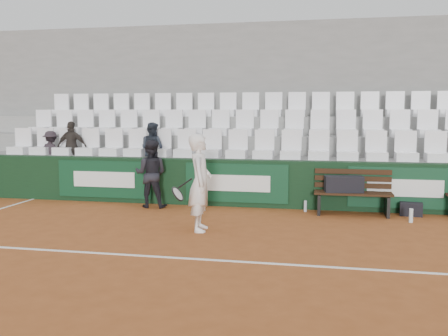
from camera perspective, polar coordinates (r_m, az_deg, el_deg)
ground at (r=6.98m, az=-2.56°, el=-10.42°), size 80.00×80.00×0.00m
court_baseline at (r=6.98m, az=-2.56°, el=-10.39°), size 18.00×0.06×0.01m
back_barrier at (r=10.69m, az=2.98°, el=-1.75°), size 18.00×0.34×1.00m
grandstand_tier_front at (r=11.32m, az=3.11°, el=-1.29°), size 18.00×0.95×1.00m
grandstand_tier_mid at (r=12.23m, az=3.76°, el=0.34°), size 18.00×0.95×1.45m
grandstand_tier_back at (r=13.15m, az=4.33°, el=1.75°), size 18.00×0.95×1.90m
grandstand_rear_wall at (r=13.72m, az=4.70°, el=7.16°), size 18.00×0.30×4.40m
seat_row_front at (r=11.07m, az=3.00°, el=2.77°), size 11.90×0.44×0.63m
seat_row_mid at (r=11.99m, az=3.69°, el=5.20°), size 11.90×0.44×0.63m
seat_row_back at (r=12.93m, az=4.28°, el=7.28°), size 11.90×0.44×0.63m
bench_left at (r=10.17m, az=14.49°, el=-3.95°), size 1.50×0.56×0.45m
sports_bag_left at (r=10.10m, az=13.53°, el=-1.80°), size 0.77×0.42×0.32m
sports_bag_ground at (r=10.44m, az=20.60°, el=-4.43°), size 0.45×0.31×0.26m
water_bottle_near at (r=10.31m, az=9.28°, el=-4.32°), size 0.06×0.06×0.23m
water_bottle_far at (r=9.81m, az=20.59°, el=-5.12°), size 0.07×0.07×0.26m
tennis_player at (r=8.47m, az=-2.75°, el=-1.68°), size 0.74×0.66×1.66m
ball_kid at (r=10.67m, az=-8.36°, el=-0.65°), size 0.74×0.59×1.44m
spectator_a at (r=12.77m, az=-19.23°, el=3.77°), size 0.67×0.41×1.01m
spectator_b at (r=12.49m, az=-17.04°, el=4.34°), size 0.76×0.38×1.25m
spectator_c at (r=11.67m, az=-8.24°, el=4.38°), size 0.72×0.63×1.23m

